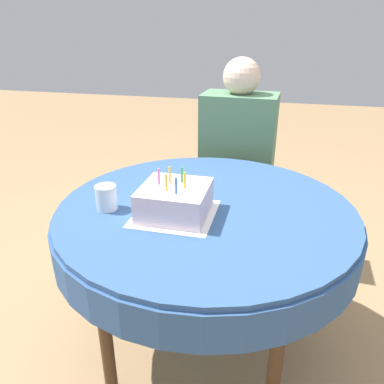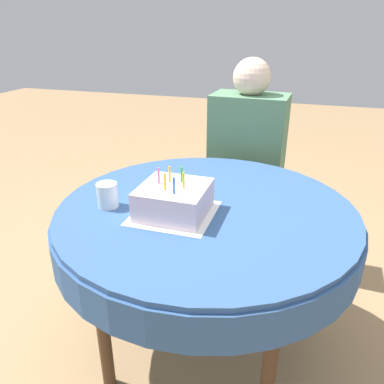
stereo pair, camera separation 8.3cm
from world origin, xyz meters
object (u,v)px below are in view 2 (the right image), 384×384
(person, at_px, (247,146))
(drinking_glass, at_px, (107,195))
(chair, at_px, (248,178))
(birthday_cake, at_px, (174,200))

(person, distance_m, drinking_glass, 0.98)
(chair, height_order, drinking_glass, chair)
(drinking_glass, bearing_deg, person, 67.74)
(birthday_cake, xyz_separation_m, drinking_glass, (-0.26, -0.02, -0.01))
(person, distance_m, birthday_cake, 0.89)
(person, xyz_separation_m, birthday_cake, (-0.11, -0.88, 0.05))
(chair, height_order, birthday_cake, chair)
(chair, bearing_deg, birthday_cake, -94.38)
(person, bearing_deg, birthday_cake, -94.82)
(birthday_cake, bearing_deg, chair, 83.25)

